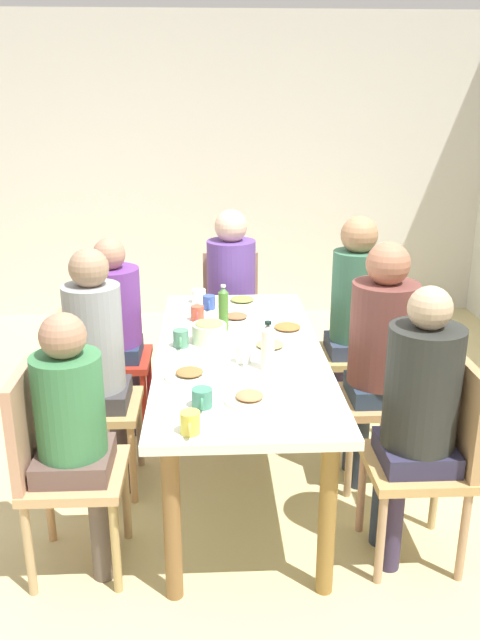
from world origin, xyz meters
TOP-DOWN VIEW (x-y plane):
  - ground_plane at (0.00, 0.00)m, footprint 6.81×6.81m
  - wall_left at (-2.90, 0.00)m, footprint 0.12×4.85m
  - dining_table at (0.00, 0.00)m, footprint 1.84×0.80m
  - chair_0 at (0.61, -0.78)m, footprint 0.40×0.40m
  - person_0 at (0.61, -0.69)m, footprint 0.30×0.30m
  - chair_1 at (-0.61, 0.78)m, footprint 0.40×0.40m
  - person_1 at (-0.61, 0.69)m, footprint 0.30×0.30m
  - chair_2 at (0.61, 0.78)m, footprint 0.40×0.40m
  - person_2 at (0.61, 0.69)m, footprint 0.30×0.30m
  - chair_3 at (-1.30, 0.00)m, footprint 0.40×0.40m
  - person_3 at (-1.21, 0.00)m, footprint 0.32×0.32m
  - chair_4 at (-0.61, -0.78)m, footprint 0.40×0.40m
  - person_4 at (-0.61, -0.69)m, footprint 0.32×0.32m
  - chair_5 at (0.00, 0.78)m, footprint 0.40×0.40m
  - person_5 at (-0.00, 0.69)m, footprint 0.33×0.33m
  - chair_6 at (0.00, -0.78)m, footprint 0.40×0.40m
  - person_6 at (0.00, -0.69)m, footprint 0.30×0.30m
  - plate_0 at (-0.74, 0.05)m, footprint 0.25×0.25m
  - plate_1 at (-0.24, 0.26)m, footprint 0.25×0.25m
  - plate_2 at (0.33, -0.24)m, footprint 0.22×0.22m
  - plate_3 at (0.01, 0.15)m, footprint 0.24×0.24m
  - plate_4 at (0.58, 0.01)m, footprint 0.20×0.20m
  - plate_5 at (-0.43, -0.00)m, footprint 0.22×0.22m
  - bowl_0 at (-0.10, -0.15)m, footprint 0.17×0.17m
  - cup_0 at (0.83, -0.22)m, footprint 0.11×0.07m
  - cup_1 at (-0.05, -0.29)m, footprint 0.11×0.08m
  - cup_2 at (0.17, 0.01)m, footprint 0.11×0.07m
  - cup_3 at (-0.77, -0.21)m, footprint 0.12×0.08m
  - cup_4 at (0.62, -0.18)m, footprint 0.12×0.08m
  - cup_5 at (-0.65, -0.15)m, footprint 0.11×0.07m
  - cup_6 at (-0.44, -0.21)m, footprint 0.11×0.07m
  - bottle_0 at (-0.28, -0.07)m, footprint 0.05×0.05m
  - bottle_1 at (0.25, 0.11)m, footprint 0.06×0.06m

SIDE VIEW (x-z plane):
  - ground_plane at x=0.00m, z-range 0.00..0.00m
  - chair_0 at x=0.61m, z-range 0.06..0.96m
  - chair_1 at x=-0.61m, z-range 0.06..0.96m
  - chair_2 at x=0.61m, z-range 0.06..0.96m
  - chair_3 at x=-1.30m, z-range 0.06..0.96m
  - chair_4 at x=-0.61m, z-range 0.06..0.96m
  - chair_5 at x=0.00m, z-range 0.06..0.96m
  - chair_6 at x=0.00m, z-range 0.06..0.96m
  - dining_table at x=0.00m, z-range 0.28..1.02m
  - person_0 at x=0.61m, z-range 0.11..1.24m
  - person_4 at x=-0.61m, z-range 0.12..1.29m
  - person_2 at x=0.61m, z-range 0.12..1.34m
  - person_6 at x=0.00m, z-range 0.11..1.36m
  - person_3 at x=-1.21m, z-range 0.13..1.35m
  - plate_5 at x=-0.43m, z-range 0.73..0.77m
  - plate_0 at x=-0.74m, z-range 0.73..0.77m
  - plate_3 at x=0.01m, z-range 0.73..0.77m
  - plate_2 at x=0.33m, z-range 0.73..0.77m
  - plate_4 at x=0.58m, z-range 0.73..0.77m
  - plate_1 at x=-0.24m, z-range 0.73..0.77m
  - person_1 at x=-0.61m, z-range 0.12..1.40m
  - person_5 at x=0.00m, z-range 0.13..1.39m
  - cup_4 at x=0.62m, z-range 0.74..0.81m
  - cup_5 at x=-0.65m, z-range 0.74..0.82m
  - cup_3 at x=-0.77m, z-range 0.74..0.82m
  - cup_2 at x=0.17m, z-range 0.74..0.82m
  - cup_6 at x=-0.44m, z-range 0.74..0.82m
  - cup_0 at x=0.83m, z-range 0.74..0.82m
  - cup_1 at x=-0.05m, z-range 0.74..0.82m
  - bowl_0 at x=-0.10m, z-range 0.74..0.85m
  - bottle_1 at x=0.25m, z-range 0.73..0.96m
  - bottle_0 at x=-0.28m, z-range 0.73..0.98m
  - wall_left at x=-2.90m, z-range 0.00..2.60m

